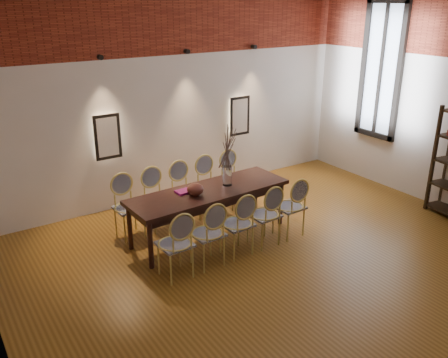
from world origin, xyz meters
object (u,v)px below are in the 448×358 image
chair_near_c (237,224)px  chair_near_d (264,215)px  chair_near_e (289,206)px  chair_near_b (207,233)px  chair_far_d (211,186)px  book (185,191)px  chair_far_b (158,200)px  bowl (195,189)px  vase (227,176)px  chair_near_a (175,244)px  dining_table (209,213)px  chair_far_a (129,208)px  chair_far_e (235,180)px  chair_far_c (186,193)px

chair_near_c → chair_near_d: same height
chair_near_e → chair_near_b: bearing=180.0°
chair_far_d → book: chair_far_d is taller
chair_far_b → bowl: bearing=107.1°
chair_near_d → book: bearing=135.9°
bowl → book: bearing=112.8°
chair_far_b → bowl: 0.85m
chair_near_c → bowl: 0.78m
vase → chair_near_a: bearing=-150.5°
dining_table → chair_far_a: size_ratio=2.62×
chair_near_c → chair_near_b: bearing=180.0°
book → chair_near_d: bearing=-41.8°
chair_far_e → chair_far_c: bearing=0.0°
chair_far_e → bowl: chair_far_e is taller
chair_near_e → chair_far_e: (-0.06, 1.35, 0.00)m
chair_far_e → bowl: bearing=30.0°
chair_near_c → book: chair_near_c is taller
chair_far_b → bowl: size_ratio=3.92×
chair_far_d → chair_near_d: bearing=90.0°
chair_near_b → chair_far_e: bearing=42.4°
chair_far_b → chair_near_e: bearing=137.6°
dining_table → chair_far_a: 1.20m
chair_far_a → bowl: bearing=134.6°
chair_far_c → bowl: bearing=69.6°
chair_near_c → vase: vase is taller
bowl → chair_far_e: bearing=32.4°
chair_near_c → chair_near_e: 0.99m
dining_table → chair_near_a: 1.20m
chair_near_d → chair_far_a: size_ratio=1.00×
chair_near_e → bowl: bearing=153.5°
dining_table → chair_near_e: chair_near_e is taller
chair_far_c → chair_near_d: bearing=110.0°
chair_near_a → chair_near_d: 1.48m
chair_far_a → vase: bearing=152.9°
chair_far_d → chair_far_c: bearing=-0.0°
chair_far_d → vase: (-0.13, -0.68, 0.43)m
chair_far_b → vase: 1.15m
chair_near_c → chair_far_b: bearing=110.0°
chair_near_d → chair_far_a: same height
chair_near_d → chair_far_e: bearing=70.0°
chair_far_d → chair_near_e: bearing=110.0°
vase → bowl: bearing=-172.9°
book → chair_far_e: bearing=24.8°
chair_near_c → chair_far_d: size_ratio=1.00×
chair_near_d → chair_far_e: (0.44, 1.37, 0.00)m
chair_near_b → chair_near_e: (1.48, 0.06, 0.00)m
bowl → chair_far_c: bearing=72.0°
chair_near_a → chair_far_a: (-0.06, 1.35, 0.00)m
chair_far_b → vase: (0.85, -0.64, 0.43)m
chair_near_d → bowl: bearing=140.6°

